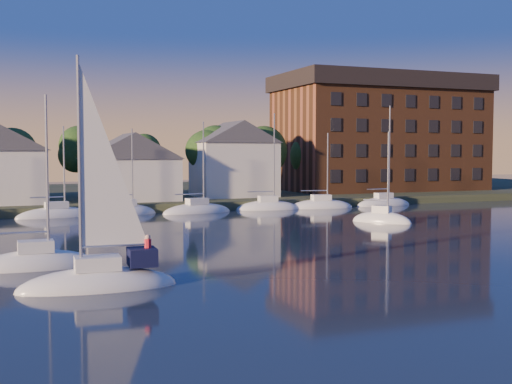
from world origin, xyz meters
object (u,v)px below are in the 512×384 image
clubhouse_centre (130,166)px  condo_block (379,132)px  drifting_sailboat_left (36,267)px  clubhouse_east (234,158)px  hero_sailboat (101,278)px  drifting_sailboat_right (382,222)px

clubhouse_centre → condo_block: condo_block is taller
clubhouse_centre → drifting_sailboat_left: (-12.50, -37.56, -5.04)m
clubhouse_centre → clubhouse_east: bearing=8.1°
clubhouse_centre → drifting_sailboat_left: bearing=-108.4°
hero_sailboat → drifting_sailboat_left: (-2.75, 7.11, -0.45)m
drifting_sailboat_left → condo_block: bearing=40.4°
clubhouse_centre → clubhouse_east: size_ratio=1.10×
condo_block → drifting_sailboat_right: bearing=-122.0°
hero_sailboat → drifting_sailboat_left: 7.64m
clubhouse_centre → hero_sailboat: size_ratio=0.91×
clubhouse_east → drifting_sailboat_right: size_ratio=1.06×
clubhouse_centre → condo_block: (40.00, 7.95, 4.66)m
clubhouse_centre → drifting_sailboat_right: 31.75m
drifting_sailboat_right → condo_block: bearing=111.0°
hero_sailboat → drifting_sailboat_left: bearing=-66.6°
clubhouse_east → hero_sailboat: size_ratio=0.83×
hero_sailboat → drifting_sailboat_right: (29.65, 20.43, -0.45)m
drifting_sailboat_right → drifting_sailboat_left: bearing=-104.6°
drifting_sailboat_left → drifting_sailboat_right: drifting_sailboat_left is taller
condo_block → clubhouse_centre: bearing=-168.8°
hero_sailboat → condo_block: bearing=-131.1°
condo_block → hero_sailboat: bearing=-133.4°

